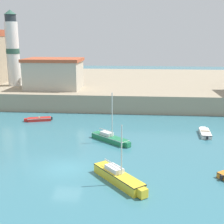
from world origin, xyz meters
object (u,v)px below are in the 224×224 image
(lighthouse, at_px, (13,50))
(harbor_shed_mid_row, at_px, (54,73))
(dinghy_red_4, at_px, (39,119))
(sailboat_yellow_0, at_px, (119,177))
(sailboat_green_2, at_px, (110,138))
(dinghy_white_3, at_px, (205,133))

(lighthouse, bearing_deg, harbor_shed_mid_row, -19.50)
(dinghy_red_4, distance_m, lighthouse, 18.26)
(harbor_shed_mid_row, bearing_deg, sailboat_yellow_0, -65.75)
(lighthouse, xyz_separation_m, harbor_shed_mid_row, (8.00, -2.83, -3.78))
(sailboat_green_2, xyz_separation_m, harbor_shed_mid_row, (-11.17, 18.47, 4.91))
(dinghy_red_4, height_order, lighthouse, lighthouse)
(dinghy_red_4, bearing_deg, harbor_shed_mid_row, 92.89)
(dinghy_white_3, distance_m, harbor_shed_mid_row, 27.28)
(sailboat_green_2, bearing_deg, harbor_shed_mid_row, 121.17)
(sailboat_green_2, distance_m, dinghy_white_3, 11.45)
(sailboat_green_2, relative_size, lighthouse, 0.43)
(sailboat_green_2, height_order, harbor_shed_mid_row, harbor_shed_mid_row)
(dinghy_red_4, bearing_deg, sailboat_green_2, -36.29)
(sailboat_green_2, bearing_deg, dinghy_red_4, 143.71)
(sailboat_green_2, distance_m, dinghy_red_4, 13.19)
(dinghy_red_4, xyz_separation_m, lighthouse, (-8.54, 13.49, 8.85))
(dinghy_white_3, height_order, lighthouse, lighthouse)
(sailboat_yellow_0, height_order, lighthouse, lighthouse)
(dinghy_white_3, bearing_deg, lighthouse, 149.19)
(dinghy_red_4, bearing_deg, sailboat_yellow_0, -55.35)
(sailboat_yellow_0, xyz_separation_m, sailboat_green_2, (-1.62, 9.92, -0.07))
(dinghy_white_3, bearing_deg, sailboat_yellow_0, -125.14)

